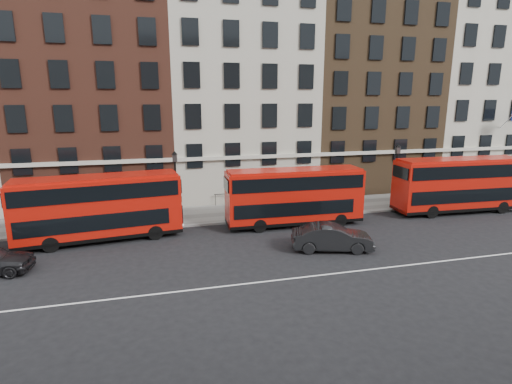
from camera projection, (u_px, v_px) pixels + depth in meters
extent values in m
plane|color=black|center=(305.00, 261.00, 22.77)|extent=(120.00, 120.00, 0.00)
cube|color=slate|center=(258.00, 211.00, 32.66)|extent=(80.00, 5.00, 0.15)
cube|color=gray|center=(267.00, 219.00, 30.30)|extent=(80.00, 0.30, 0.16)
cube|color=white|center=(319.00, 275.00, 20.88)|extent=(70.00, 0.12, 0.01)
cube|color=brown|center=(92.00, 75.00, 34.15)|extent=(12.80, 10.00, 22.00)
cube|color=#B0AC9B|center=(238.00, 94.00, 37.58)|extent=(12.80, 10.00, 19.00)
cube|color=brown|center=(362.00, 84.00, 40.44)|extent=(12.80, 10.00, 21.00)
cube|color=#AEA897|center=(467.00, 90.00, 43.65)|extent=(12.80, 10.00, 20.00)
cube|color=#BA1309|center=(99.00, 207.00, 25.54)|extent=(10.32, 3.58, 3.80)
cube|color=black|center=(102.00, 234.00, 25.95)|extent=(10.33, 3.61, 0.23)
cube|color=black|center=(96.00, 218.00, 25.59)|extent=(9.19, 3.52, 1.01)
cube|color=black|center=(98.00, 189.00, 25.27)|extent=(9.95, 3.61, 0.96)
cube|color=#BA1309|center=(97.00, 178.00, 25.10)|extent=(10.01, 3.35, 0.17)
cube|color=black|center=(179.00, 211.00, 27.50)|extent=(0.32, 2.11, 1.25)
cube|color=black|center=(179.00, 196.00, 27.26)|extent=(0.29, 1.83, 0.40)
cylinder|color=black|center=(155.00, 233.00, 26.11)|extent=(0.99, 0.38, 0.96)
cylinder|color=black|center=(151.00, 223.00, 28.07)|extent=(0.99, 0.38, 0.96)
cylinder|color=black|center=(51.00, 245.00, 23.95)|extent=(0.99, 0.38, 0.96)
cylinder|color=black|center=(54.00, 234.00, 25.91)|extent=(0.99, 0.38, 0.96)
cube|color=#BA1309|center=(294.00, 196.00, 28.74)|extent=(9.88, 2.59, 3.70)
cube|color=black|center=(294.00, 219.00, 29.14)|extent=(9.88, 2.63, 0.22)
cube|color=black|center=(290.00, 205.00, 28.83)|extent=(8.76, 2.63, 0.98)
cube|color=black|center=(295.00, 181.00, 28.48)|extent=(9.51, 2.65, 0.94)
cube|color=#BA1309|center=(295.00, 170.00, 28.31)|extent=(9.60, 2.39, 0.17)
cube|color=black|center=(357.00, 202.00, 29.99)|extent=(0.13, 2.06, 1.22)
cube|color=black|center=(358.00, 189.00, 29.76)|extent=(0.12, 1.78, 0.39)
cylinder|color=black|center=(340.00, 220.00, 28.83)|extent=(0.94, 0.29, 0.94)
cylinder|color=black|center=(329.00, 212.00, 30.82)|extent=(0.94, 0.29, 0.94)
cylinder|color=black|center=(260.00, 226.00, 27.53)|extent=(0.94, 0.29, 0.94)
cylinder|color=black|center=(253.00, 217.00, 29.52)|extent=(0.94, 0.29, 0.94)
cube|color=#BA1309|center=(458.00, 184.00, 32.09)|extent=(10.54, 2.92, 3.93)
cube|color=black|center=(456.00, 206.00, 32.51)|extent=(10.55, 2.96, 0.24)
cube|color=black|center=(454.00, 193.00, 32.18)|extent=(9.35, 2.95, 1.04)
cube|color=black|center=(460.00, 169.00, 31.81)|extent=(10.15, 2.98, 1.00)
cube|color=#BA1309|center=(461.00, 159.00, 31.63)|extent=(10.24, 2.71, 0.18)
cube|color=black|center=(512.00, 191.00, 33.33)|extent=(0.17, 2.19, 1.29)
cylinder|color=black|center=(502.00, 207.00, 32.12)|extent=(1.01, 0.32, 1.00)
cylinder|color=black|center=(482.00, 201.00, 34.25)|extent=(1.01, 0.32, 1.00)
cylinder|color=black|center=(432.00, 212.00, 30.84)|extent=(1.01, 0.32, 1.00)
cylinder|color=black|center=(415.00, 205.00, 32.96)|extent=(1.01, 0.32, 1.00)
imported|color=black|center=(332.00, 238.00, 24.22)|extent=(5.15, 2.93, 1.60)
cylinder|color=black|center=(176.00, 193.00, 28.48)|extent=(0.14, 0.14, 4.60)
cylinder|color=black|center=(178.00, 220.00, 28.94)|extent=(0.32, 0.32, 0.60)
cube|color=#262626|center=(175.00, 158.00, 27.90)|extent=(0.32, 0.32, 0.55)
cone|color=black|center=(174.00, 153.00, 27.82)|extent=(0.44, 0.44, 0.25)
cylinder|color=black|center=(395.00, 181.00, 32.73)|extent=(0.14, 0.14, 4.60)
cylinder|color=black|center=(393.00, 204.00, 33.19)|extent=(0.32, 0.32, 0.60)
cube|color=#262626|center=(398.00, 150.00, 32.15)|extent=(0.32, 0.32, 0.55)
cone|color=black|center=(398.00, 146.00, 32.07)|extent=(0.44, 0.44, 0.25)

